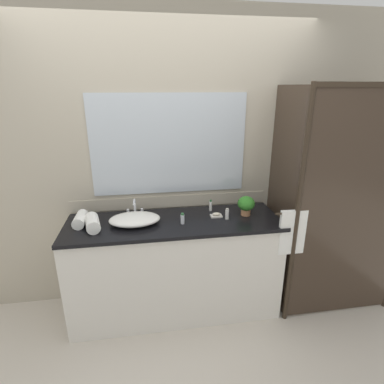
# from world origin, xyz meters

# --- Properties ---
(ground_plane) EXTENTS (8.00, 8.00, 0.00)m
(ground_plane) POSITION_xyz_m (0.00, 0.00, 0.00)
(ground_plane) COLOR beige
(wall_back_with_mirror) EXTENTS (4.40, 0.06, 2.60)m
(wall_back_with_mirror) POSITION_xyz_m (0.00, 0.34, 1.30)
(wall_back_with_mirror) COLOR #B2A893
(wall_back_with_mirror) RESTS_ON ground_plane
(vanity_cabinet) EXTENTS (1.80, 0.58, 0.90)m
(vanity_cabinet) POSITION_xyz_m (0.00, 0.01, 0.45)
(vanity_cabinet) COLOR silver
(vanity_cabinet) RESTS_ON ground_plane
(shower_enclosure) EXTENTS (1.20, 0.59, 2.00)m
(shower_enclosure) POSITION_xyz_m (1.27, -0.19, 1.02)
(shower_enclosure) COLOR #2D2319
(shower_enclosure) RESTS_ON ground_plane
(sink_basin) EXTENTS (0.42, 0.29, 0.08)m
(sink_basin) POSITION_xyz_m (-0.33, -0.00, 0.94)
(sink_basin) COLOR white
(sink_basin) RESTS_ON vanity_cabinet
(faucet) EXTENTS (0.17, 0.13, 0.15)m
(faucet) POSITION_xyz_m (-0.33, 0.17, 0.95)
(faucet) COLOR silver
(faucet) RESTS_ON vanity_cabinet
(potted_plant) EXTENTS (0.15, 0.15, 0.17)m
(potted_plant) POSITION_xyz_m (0.63, 0.03, 1.00)
(potted_plant) COLOR #B77A51
(potted_plant) RESTS_ON vanity_cabinet
(soap_dish) EXTENTS (0.10, 0.07, 0.04)m
(soap_dish) POSITION_xyz_m (0.37, 0.04, 0.91)
(soap_dish) COLOR silver
(soap_dish) RESTS_ON vanity_cabinet
(amenity_bottle_shampoo) EXTENTS (0.03, 0.03, 0.09)m
(amenity_bottle_shampoo) POSITION_xyz_m (0.06, -0.06, 0.94)
(amenity_bottle_shampoo) COLOR silver
(amenity_bottle_shampoo) RESTS_ON vanity_cabinet
(amenity_bottle_lotion) EXTENTS (0.02, 0.02, 0.10)m
(amenity_bottle_lotion) POSITION_xyz_m (0.35, 0.17, 0.95)
(amenity_bottle_lotion) COLOR white
(amenity_bottle_lotion) RESTS_ON vanity_cabinet
(amenity_bottle_body_wash) EXTENTS (0.03, 0.03, 0.10)m
(amenity_bottle_body_wash) POSITION_xyz_m (0.45, -0.03, 0.95)
(amenity_bottle_body_wash) COLOR white
(amenity_bottle_body_wash) RESTS_ON vanity_cabinet
(rolled_towel_near_edge) EXTENTS (0.10, 0.21, 0.10)m
(rolled_towel_near_edge) POSITION_xyz_m (-0.76, 0.05, 0.95)
(rolled_towel_near_edge) COLOR white
(rolled_towel_near_edge) RESTS_ON vanity_cabinet
(rolled_towel_middle) EXTENTS (0.15, 0.24, 0.11)m
(rolled_towel_middle) POSITION_xyz_m (-0.65, -0.05, 0.95)
(rolled_towel_middle) COLOR white
(rolled_towel_middle) RESTS_ON vanity_cabinet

